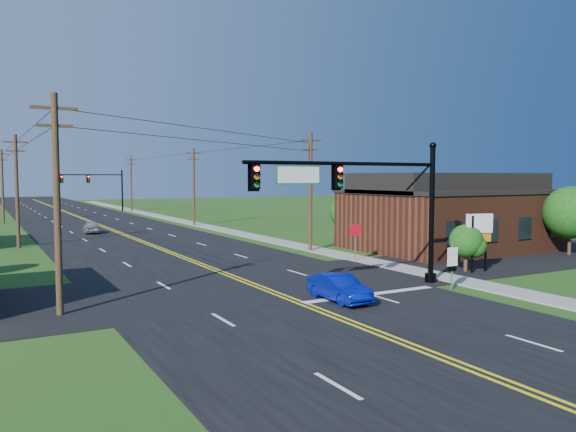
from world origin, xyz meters
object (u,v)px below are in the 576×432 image
signal_mast_main (364,195)px  stop_sign (356,234)px  signal_mast_far (95,184)px  blue_car (339,288)px  route_sign (452,261)px

signal_mast_main → stop_sign: bearing=56.4°
signal_mast_far → stop_sign: size_ratio=4.27×
signal_mast_far → stop_sign: 64.21m
blue_car → stop_sign: size_ratio=1.45×
route_sign → stop_sign: bearing=86.7°
signal_mast_far → route_sign: 74.19m
signal_mast_main → signal_mast_far: 72.00m
route_sign → stop_sign: (1.39, 10.08, 0.40)m
signal_mast_main → blue_car: 5.01m
signal_mast_main → signal_mast_far: same height
signal_mast_far → blue_car: bearing=-92.0°
signal_mast_main → stop_sign: 10.10m
blue_car → stop_sign: (7.79, 9.50, 1.24)m
signal_mast_main → stop_sign: size_ratio=4.40×
signal_mast_main → route_sign: (3.97, -2.02, -3.29)m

